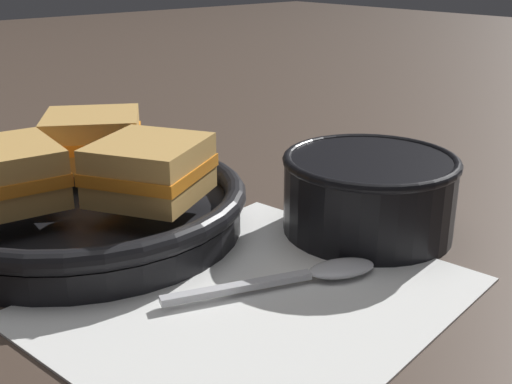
% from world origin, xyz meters
% --- Properties ---
extents(ground_plane, '(4.00, 4.00, 0.00)m').
position_xyz_m(ground_plane, '(0.00, 0.00, 0.00)').
color(ground_plane, '#47382D').
extents(napkin, '(0.30, 0.27, 0.00)m').
position_xyz_m(napkin, '(-0.10, -0.08, 0.00)').
color(napkin, white).
rests_on(napkin, ground_plane).
extents(soup_bowl, '(0.15, 0.15, 0.07)m').
position_xyz_m(soup_bowl, '(0.05, -0.05, 0.04)').
color(soup_bowl, black).
rests_on(soup_bowl, ground_plane).
extents(spoon, '(0.16, 0.07, 0.01)m').
position_xyz_m(spoon, '(-0.05, -0.09, 0.01)').
color(spoon, silver).
rests_on(spoon, napkin).
extents(skillet, '(0.27, 0.27, 0.04)m').
position_xyz_m(skillet, '(-0.13, 0.10, 0.02)').
color(skillet, black).
rests_on(skillet, ground_plane).
extents(sandwich_near_left, '(0.12, 0.11, 0.05)m').
position_xyz_m(sandwich_near_left, '(-0.09, 0.16, 0.07)').
color(sandwich_near_left, tan).
rests_on(sandwich_near_left, skillet).
extents(sandwich_near_right, '(0.09, 0.10, 0.05)m').
position_xyz_m(sandwich_near_right, '(-0.19, 0.11, 0.07)').
color(sandwich_near_right, tan).
rests_on(sandwich_near_right, skillet).
extents(sandwich_far_left, '(0.11, 0.11, 0.05)m').
position_xyz_m(sandwich_far_left, '(-0.10, 0.04, 0.07)').
color(sandwich_far_left, tan).
rests_on(sandwich_far_left, skillet).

